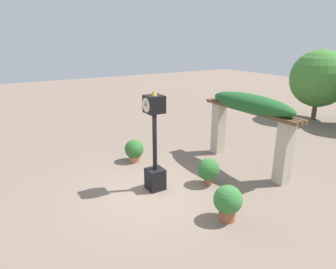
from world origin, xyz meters
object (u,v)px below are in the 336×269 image
Objects in this scene: pedestal_clock at (155,146)px; potted_plant_near_left at (134,150)px; potted_plant_far_left at (228,201)px; potted_plant_near_right at (208,170)px.

pedestal_clock is 2.75m from potted_plant_near_left.
potted_plant_near_left is at bearing -175.38° from potted_plant_far_left.
potted_plant_far_left reaches higher than potted_plant_near_left.
pedestal_clock is 3.54× the size of potted_plant_near_right.
potted_plant_far_left is (5.14, 0.42, 0.08)m from potted_plant_near_left.
pedestal_clock reaches higher than potted_plant_far_left.
potted_plant_near_right is at bearing 22.11° from potted_plant_near_left.
potted_plant_near_right is at bearing 155.59° from potted_plant_far_left.
potted_plant_near_left is at bearing -157.89° from potted_plant_near_right.
potted_plant_far_left reaches higher than potted_plant_near_right.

